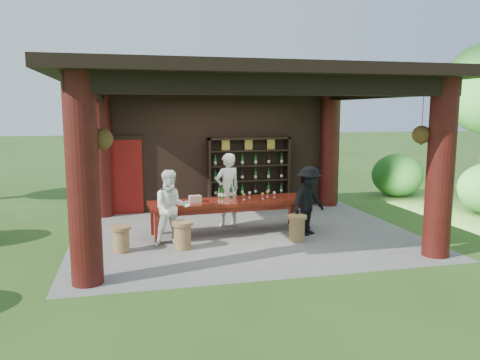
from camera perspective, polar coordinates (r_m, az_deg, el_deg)
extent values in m
plane|color=#2D5119|center=(10.54, 0.50, -6.51)|extent=(90.00, 90.00, 0.00)
cube|color=slate|center=(10.55, 0.50, -6.77)|extent=(7.40, 5.90, 0.10)
cube|color=black|center=(12.92, -2.40, 3.69)|extent=(7.00, 0.18, 3.30)
cube|color=maroon|center=(12.66, -13.93, 0.39)|extent=(0.95, 0.06, 2.00)
cylinder|color=#380C0A|center=(7.60, -18.59, -0.09)|extent=(0.50, 0.50, 3.30)
cylinder|color=#380C0A|center=(9.40, 23.24, 1.22)|extent=(0.50, 0.50, 3.30)
cylinder|color=#380C0A|center=(12.51, -16.56, 3.19)|extent=(0.50, 0.50, 3.30)
cylinder|color=#380C0A|center=(13.67, 10.87, 3.81)|extent=(0.50, 0.50, 3.30)
cube|color=black|center=(7.89, 4.77, 11.54)|extent=(6.70, 0.35, 0.35)
cube|color=black|center=(9.93, -17.74, 10.53)|extent=(0.30, 5.20, 0.30)
cube|color=black|center=(11.36, 16.41, 10.28)|extent=(0.30, 5.20, 0.30)
cube|color=black|center=(10.21, 0.53, 12.27)|extent=(7.50, 6.00, 0.20)
cylinder|color=black|center=(7.70, -16.56, 7.39)|extent=(0.01, 0.01, 0.75)
cone|color=black|center=(7.72, -16.42, 4.01)|extent=(0.32, 0.32, 0.18)
sphere|color=#1E5919|center=(7.71, -16.45, 4.83)|extent=(0.34, 0.34, 0.34)
cylinder|color=black|center=(9.33, 21.37, 7.29)|extent=(0.01, 0.01, 0.75)
cone|color=black|center=(9.34, 21.22, 4.50)|extent=(0.32, 0.32, 0.18)
sphere|color=#1E5919|center=(9.34, 21.25, 5.17)|extent=(0.34, 0.34, 0.34)
cube|color=#5F190D|center=(10.42, -1.30, -2.68)|extent=(3.59, 1.14, 0.08)
cube|color=#5F190D|center=(10.44, -1.30, -3.22)|extent=(3.38, 0.98, 0.12)
cube|color=#5F190D|center=(9.84, -10.06, -5.71)|extent=(0.13, 0.13, 0.67)
cube|color=#5F190D|center=(10.73, 7.77, -4.48)|extent=(0.13, 0.13, 0.67)
cube|color=#5F190D|center=(10.53, -10.53, -4.79)|extent=(0.13, 0.13, 0.67)
cube|color=#5F190D|center=(11.36, 6.27, -3.72)|extent=(0.13, 0.13, 0.67)
cylinder|color=olive|center=(9.38, -7.01, -6.92)|extent=(0.33, 0.33, 0.49)
cylinder|color=olive|center=(9.31, -7.04, -5.28)|extent=(0.42, 0.42, 0.07)
cylinder|color=olive|center=(9.97, 6.95, -6.02)|extent=(0.33, 0.33, 0.48)
cylinder|color=olive|center=(9.91, 6.98, -4.49)|extent=(0.41, 0.41, 0.07)
cylinder|color=olive|center=(9.42, -14.27, -7.18)|extent=(0.31, 0.31, 0.45)
cylinder|color=olive|center=(9.36, -14.33, -5.67)|extent=(0.39, 0.39, 0.06)
imported|color=white|center=(11.08, -1.53, -1.18)|extent=(0.73, 0.59, 1.74)
imported|color=white|center=(9.53, -8.35, -3.42)|extent=(0.78, 0.63, 1.55)
imported|color=black|center=(10.39, 8.35, -2.52)|extent=(1.13, 0.99, 1.52)
cube|color=#BF6672|center=(10.23, -5.49, -2.30)|extent=(0.27, 0.20, 0.14)
ellipsoid|color=#194C14|center=(15.77, 18.61, 0.20)|extent=(1.60, 1.60, 1.36)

